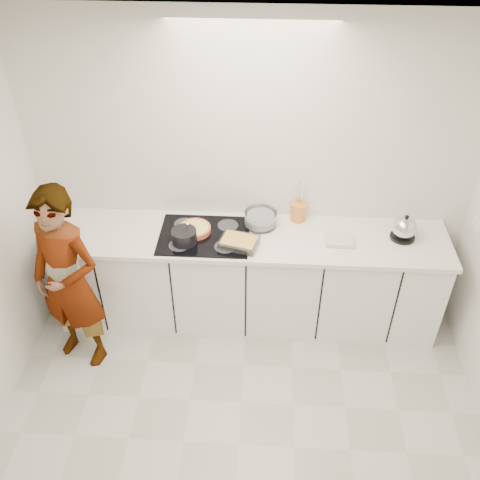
# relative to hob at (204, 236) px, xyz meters

# --- Properties ---
(floor) EXTENTS (3.60, 3.20, 0.00)m
(floor) POSITION_rel_hob_xyz_m (0.35, -1.26, -0.92)
(floor) COLOR beige
(floor) RESTS_ON ground
(ceiling) EXTENTS (3.60, 3.20, 0.00)m
(ceiling) POSITION_rel_hob_xyz_m (0.35, -1.26, 1.68)
(ceiling) COLOR white
(ceiling) RESTS_ON wall_back
(wall_back) EXTENTS (3.60, 0.00, 2.60)m
(wall_back) POSITION_rel_hob_xyz_m (0.35, 0.34, 0.38)
(wall_back) COLOR silver
(wall_back) RESTS_ON ground
(base_cabinets) EXTENTS (3.20, 0.58, 0.87)m
(base_cabinets) POSITION_rel_hob_xyz_m (0.35, 0.02, -0.48)
(base_cabinets) COLOR white
(base_cabinets) RESTS_ON floor
(countertop) EXTENTS (3.24, 0.64, 0.04)m
(countertop) POSITION_rel_hob_xyz_m (0.35, 0.02, -0.03)
(countertop) COLOR white
(countertop) RESTS_ON base_cabinets
(hob) EXTENTS (0.72, 0.54, 0.01)m
(hob) POSITION_rel_hob_xyz_m (0.00, 0.00, 0.00)
(hob) COLOR black
(hob) RESTS_ON countertop
(tart_dish) EXTENTS (0.31, 0.31, 0.04)m
(tart_dish) POSITION_rel_hob_xyz_m (-0.08, 0.04, 0.03)
(tart_dish) COLOR #CC5533
(tart_dish) RESTS_ON hob
(saucepan) EXTENTS (0.24, 0.24, 0.19)m
(saucepan) POSITION_rel_hob_xyz_m (-0.14, -0.10, 0.06)
(saucepan) COLOR black
(saucepan) RESTS_ON hob
(baking_dish) EXTENTS (0.33, 0.28, 0.06)m
(baking_dish) POSITION_rel_hob_xyz_m (0.29, -0.11, 0.04)
(baking_dish) COLOR silver
(baking_dish) RESTS_ON hob
(mixing_bowl) EXTENTS (0.33, 0.33, 0.12)m
(mixing_bowl) POSITION_rel_hob_xyz_m (0.45, 0.18, 0.05)
(mixing_bowl) COLOR silver
(mixing_bowl) RESTS_ON countertop
(tea_towel) EXTENTS (0.22, 0.17, 0.04)m
(tea_towel) POSITION_rel_hob_xyz_m (1.07, -0.02, 0.01)
(tea_towel) COLOR white
(tea_towel) RESTS_ON countertop
(kettle) EXTENTS (0.24, 0.24, 0.22)m
(kettle) POSITION_rel_hob_xyz_m (1.59, 0.07, 0.09)
(kettle) COLOR black
(kettle) RESTS_ON countertop
(utensil_crock) EXTENTS (0.14, 0.14, 0.16)m
(utensil_crock) POSITION_rel_hob_xyz_m (0.76, 0.28, 0.07)
(utensil_crock) COLOR orange
(utensil_crock) RESTS_ON countertop
(cook) EXTENTS (0.68, 0.56, 1.62)m
(cook) POSITION_rel_hob_xyz_m (-0.98, -0.48, -0.11)
(cook) COLOR white
(cook) RESTS_ON floor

